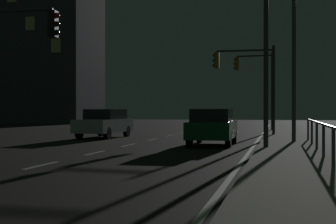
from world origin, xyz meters
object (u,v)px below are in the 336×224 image
object	(u,v)px
car	(213,126)
building_distant	(4,37)
traffic_light_mid_right	(246,72)
traffic_light_far_center	(256,76)
street_lamp_across_street	(276,40)
street_lamp_corner	(291,37)
car_oncoming	(104,123)

from	to	relation	value
car	building_distant	size ratio (longest dim) A/B	0.19
traffic_light_mid_right	building_distant	bearing A→B (deg)	140.56
traffic_light_far_center	street_lamp_across_street	xyz separation A→B (m)	(1.54, -16.76, 0.19)
street_lamp_corner	street_lamp_across_street	distance (m)	4.01
car_oncoming	building_distant	distance (m)	38.08
car_oncoming	traffic_light_far_center	distance (m)	13.01
traffic_light_mid_right	street_lamp_corner	xyz separation A→B (m)	(2.41, -5.95, 1.10)
traffic_light_mid_right	building_distant	size ratio (longest dim) A/B	0.22
car	building_distant	world-z (taller)	building_distant
car	traffic_light_mid_right	size ratio (longest dim) A/B	0.87
traffic_light_far_center	street_lamp_corner	distance (m)	13.08
car_oncoming	street_lamp_corner	world-z (taller)	street_lamp_corner
traffic_light_far_center	street_lamp_corner	world-z (taller)	street_lamp_corner
car	street_lamp_corner	world-z (taller)	street_lamp_corner
traffic_light_mid_right	traffic_light_far_center	xyz separation A→B (m)	(0.23, 6.92, 0.24)
car	car_oncoming	world-z (taller)	same
car_oncoming	street_lamp_across_street	bearing A→B (deg)	-36.18
car	car_oncoming	distance (m)	7.92
traffic_light_mid_right	building_distant	world-z (taller)	building_distant
street_lamp_across_street	street_lamp_corner	bearing A→B (deg)	80.60
street_lamp_across_street	building_distant	size ratio (longest dim) A/B	0.29
traffic_light_far_center	building_distant	xyz separation A→B (m)	(-31.15, 18.52, 6.51)
car	street_lamp_across_street	distance (m)	4.93
building_distant	traffic_light_mid_right	bearing A→B (deg)	-39.44
traffic_light_far_center	building_distant	bearing A→B (deg)	149.27
traffic_light_mid_right	street_lamp_across_street	world-z (taller)	street_lamp_across_street
car_oncoming	building_distant	world-z (taller)	building_distant
street_lamp_corner	car_oncoming	bearing A→B (deg)	163.69
street_lamp_corner	street_lamp_across_street	xyz separation A→B (m)	(-0.65, -3.90, -0.67)
car	traffic_light_mid_right	distance (m)	8.02
street_lamp_corner	traffic_light_far_center	bearing A→B (deg)	99.64
car_oncoming	traffic_light_far_center	world-z (taller)	traffic_light_far_center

